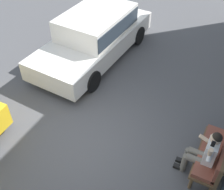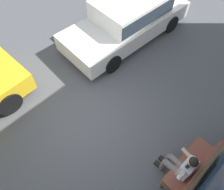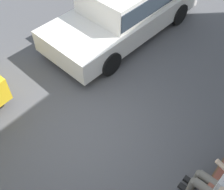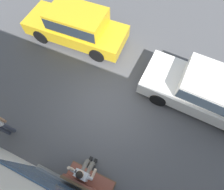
# 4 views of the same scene
# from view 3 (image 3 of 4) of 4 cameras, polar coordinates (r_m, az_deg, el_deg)

# --- Properties ---
(ground_plane) EXTENTS (60.00, 60.00, 0.00)m
(ground_plane) POSITION_cam_3_polar(r_m,az_deg,el_deg) (5.99, -5.90, -7.39)
(ground_plane) COLOR #4C4C4F
(person_on_phone) EXTENTS (0.73, 0.74, 1.33)m
(person_on_phone) POSITION_cam_3_polar(r_m,az_deg,el_deg) (4.95, 20.68, -16.55)
(person_on_phone) COLOR #6B665B
(person_on_phone) RESTS_ON ground_plane
(parked_car_near) EXTENTS (4.78, 2.12, 1.49)m
(parked_car_near) POSITION_cam_3_polar(r_m,az_deg,el_deg) (7.95, 2.83, 17.55)
(parked_car_near) COLOR white
(parked_car_near) RESTS_ON ground_plane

